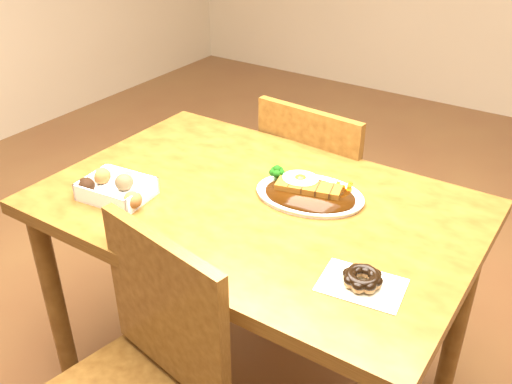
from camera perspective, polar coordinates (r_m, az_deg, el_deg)
The scene contains 5 objects.
table at distance 1.65m, azimuth 0.05°, elevation -3.83°, with size 1.20×0.80×0.75m.
chair_far at distance 2.16m, azimuth 6.71°, elevation -0.54°, with size 0.45×0.45×0.87m.
katsu_curry_plate at distance 1.62m, azimuth 5.25°, elevation 0.05°, with size 0.34×0.27×0.06m.
donut_box at distance 1.65m, azimuth -13.96°, elevation 0.36°, with size 0.22×0.16×0.05m.
pon_de_ring at distance 1.30m, azimuth 10.59°, elevation -8.54°, with size 0.20×0.15×0.04m.
Camera 1 is at (0.75, -1.14, 1.57)m, focal length 40.00 mm.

